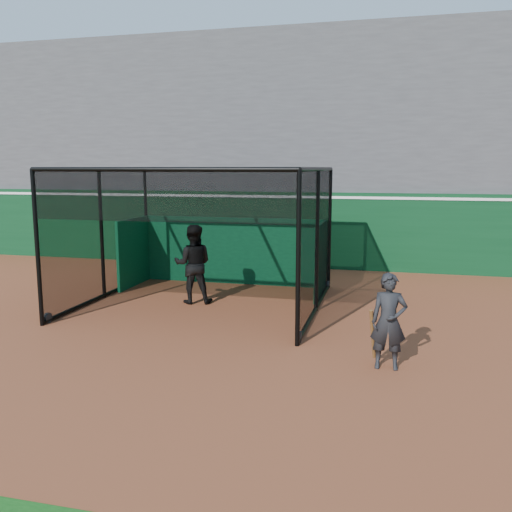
# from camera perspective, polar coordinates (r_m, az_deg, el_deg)

# --- Properties ---
(ground) EXTENTS (120.00, 120.00, 0.00)m
(ground) POSITION_cam_1_polar(r_m,az_deg,el_deg) (10.47, -7.43, -9.12)
(ground) COLOR brown
(ground) RESTS_ON ground
(outfield_wall) EXTENTS (50.00, 0.50, 2.50)m
(outfield_wall) POSITION_cam_1_polar(r_m,az_deg,el_deg) (18.22, 2.25, 2.96)
(outfield_wall) COLOR #0A381A
(outfield_wall) RESTS_ON ground
(grandstand) EXTENTS (50.00, 7.85, 8.95)m
(grandstand) POSITION_cam_1_polar(r_m,az_deg,el_deg) (21.85, 4.37, 12.37)
(grandstand) COLOR #4C4C4F
(grandstand) RESTS_ON ground
(batting_cage) EXTENTS (5.54, 5.25, 3.26)m
(batting_cage) POSITION_cam_1_polar(r_m,az_deg,el_deg) (13.07, -5.48, 1.92)
(batting_cage) COLOR black
(batting_cage) RESTS_ON ground
(batter) EXTENTS (1.09, 0.94, 1.93)m
(batter) POSITION_cam_1_polar(r_m,az_deg,el_deg) (13.30, -6.63, -0.85)
(batter) COLOR black
(batter) RESTS_ON ground
(on_deck_player) EXTENTS (0.62, 0.43, 1.60)m
(on_deck_player) POSITION_cam_1_polar(r_m,az_deg,el_deg) (9.20, 13.78, -6.71)
(on_deck_player) COLOR black
(on_deck_player) RESTS_ON ground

